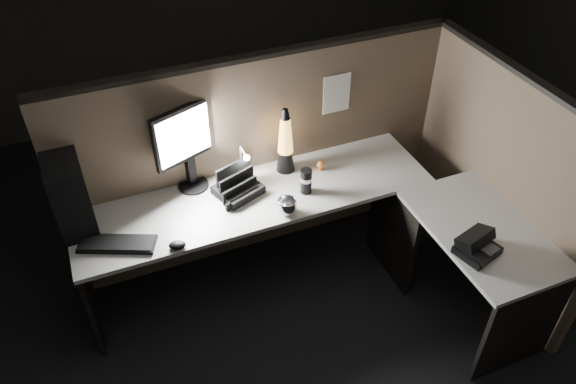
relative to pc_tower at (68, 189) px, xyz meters
name	(u,v)px	position (x,y,z in m)	size (l,w,h in m)	color
floor	(313,331)	(1.22, -0.81, -0.96)	(6.00, 6.00, 0.00)	black
room_shell	(323,119)	(1.22, -0.81, 0.66)	(6.00, 6.00, 6.00)	silver
partition_back	(260,159)	(1.22, 0.12, -0.21)	(2.66, 0.06, 1.50)	brown
partition_right	(497,183)	(2.55, -0.71, -0.21)	(0.06, 1.66, 1.50)	brown
desk	(325,234)	(1.40, -0.55, -0.38)	(2.60, 1.60, 0.73)	#A9A69F
pc_tower	(68,189)	(0.00, 0.00, 0.00)	(0.20, 0.44, 0.47)	black
monitor	(187,140)	(0.73, 0.05, 0.12)	(0.44, 0.21, 0.59)	black
keyboard	(117,244)	(0.19, -0.32, -0.22)	(0.44, 0.15, 0.02)	black
mouse	(177,245)	(0.50, -0.47, -0.21)	(0.10, 0.07, 0.04)	black
clip_lamp	(244,161)	(1.07, 0.01, -0.11)	(0.04, 0.17, 0.21)	silver
organizer	(237,186)	(0.98, -0.12, -0.19)	(0.33, 0.31, 0.20)	black
lava_lamp	(285,145)	(1.35, -0.02, -0.04)	(0.13, 0.13, 0.47)	black
travel_mug	(306,181)	(1.38, -0.29, -0.15)	(0.08, 0.08, 0.17)	black
steel_mug	(287,207)	(1.19, -0.43, -0.18)	(0.13, 0.13, 0.10)	#BBBCC3
figurine	(321,165)	(1.57, -0.12, -0.19)	(0.05, 0.05, 0.05)	orange
pinned_paper	(337,94)	(1.76, 0.09, 0.20)	(0.19, 0.00, 0.28)	white
desk_phone	(476,245)	(2.05, -1.14, -0.18)	(0.26, 0.26, 0.13)	black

